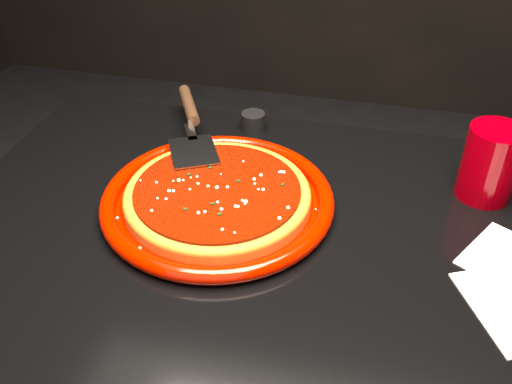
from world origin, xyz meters
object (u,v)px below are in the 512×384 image
cup (490,163)px  ramekin (253,121)px  plate (218,200)px  pizza_server (192,124)px

cup → ramekin: 0.47m
plate → cup: (0.44, 0.14, 0.05)m
pizza_server → ramekin: (0.10, 0.09, -0.03)m
plate → pizza_server: pizza_server is taller
plate → ramekin: bearing=90.9°
plate → ramekin: (-0.00, 0.27, 0.00)m
pizza_server → cup: (0.55, -0.04, 0.02)m
pizza_server → cup: bearing=-31.0°
ramekin → pizza_server: bearing=-137.7°
cup → ramekin: (-0.45, 0.13, -0.05)m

